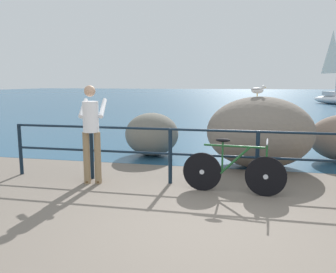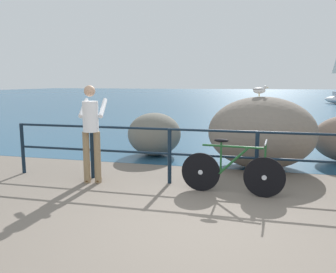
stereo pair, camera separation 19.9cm
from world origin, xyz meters
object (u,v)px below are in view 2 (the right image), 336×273
breakwater_boulder_main (262,133)px  breakwater_boulder_left (154,134)px  bicycle (232,171)px  person_at_railing (91,129)px  seagull (260,90)px

breakwater_boulder_main → breakwater_boulder_left: bearing=164.9°
bicycle → person_at_railing: 2.60m
person_at_railing → bicycle: bearing=-104.7°
bicycle → breakwater_boulder_left: 3.37m
person_at_railing → seagull: 3.58m
breakwater_boulder_main → seagull: 0.91m
person_at_railing → seagull: bearing=-70.3°
breakwater_boulder_main → bicycle: bearing=-104.6°
person_at_railing → breakwater_boulder_main: (3.04, 1.88, -0.23)m
bicycle → breakwater_boulder_main: bearing=80.3°
breakwater_boulder_left → person_at_railing: bearing=-99.9°
bicycle → person_at_railing: person_at_railing is taller
bicycle → breakwater_boulder_left: size_ratio=1.26×
person_at_railing → breakwater_boulder_left: 2.65m
breakwater_boulder_main → breakwater_boulder_left: (-2.59, 0.70, -0.23)m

